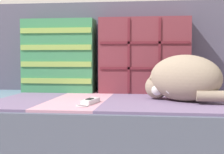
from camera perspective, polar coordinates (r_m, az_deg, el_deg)
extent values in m
cube|color=#4C5166|center=(1.64, -4.75, -7.81)|extent=(1.77, 0.88, 0.24)
cube|color=slate|center=(1.67, -13.08, -3.39)|extent=(0.24, 0.79, 0.01)
cube|color=#C6899E|center=(1.60, -4.91, -3.59)|extent=(0.24, 0.79, 0.01)
cube|color=slate|center=(1.57, 3.81, -3.73)|extent=(0.24, 0.79, 0.01)
cube|color=slate|center=(1.57, 12.69, -3.79)|extent=(0.24, 0.79, 0.01)
cube|color=#514C60|center=(1.98, -2.49, 4.98)|extent=(1.77, 0.14, 0.49)
cube|color=brown|center=(1.81, 5.42, 3.57)|extent=(0.47, 0.13, 0.39)
cube|color=maroon|center=(1.74, 5.34, 1.46)|extent=(0.45, 0.01, 0.01)
cube|color=maroon|center=(1.75, 2.79, 3.60)|extent=(0.01, 0.01, 0.38)
cube|color=maroon|center=(1.74, 5.36, 5.72)|extent=(0.45, 0.01, 0.01)
cube|color=maroon|center=(1.74, 7.91, 3.57)|extent=(0.01, 0.01, 0.38)
cube|color=#3D8956|center=(1.88, -8.77, 3.50)|extent=(0.39, 0.13, 0.39)
cube|color=#93B751|center=(1.82, -9.32, -0.65)|extent=(0.38, 0.01, 0.03)
cube|color=#93B751|center=(1.82, -9.35, 2.12)|extent=(0.38, 0.01, 0.03)
cube|color=#93B751|center=(1.82, -9.37, 4.89)|extent=(0.38, 0.01, 0.03)
cube|color=#93B751|center=(1.82, -9.40, 7.66)|extent=(0.38, 0.01, 0.03)
ellipsoid|color=gray|center=(1.48, 12.04, -0.18)|extent=(0.37, 0.32, 0.20)
sphere|color=gray|center=(1.55, 7.46, -1.62)|extent=(0.10, 0.10, 0.10)
sphere|color=white|center=(1.52, 7.46, -2.01)|extent=(0.06, 0.06, 0.06)
ellipsoid|color=white|center=(1.45, 10.49, -1.40)|extent=(0.10, 0.05, 0.09)
cylinder|color=gray|center=(1.41, 16.82, -3.05)|extent=(0.15, 0.05, 0.04)
cone|color=gray|center=(1.52, 6.92, 0.53)|extent=(0.04, 0.04, 0.04)
cone|color=gray|center=(1.57, 8.02, 0.60)|extent=(0.04, 0.04, 0.04)
cube|color=white|center=(1.40, -3.58, -4.03)|extent=(0.06, 0.14, 0.02)
cube|color=black|center=(1.38, -3.73, -3.64)|extent=(0.03, 0.05, 0.00)
cube|color=black|center=(1.46, -2.71, -3.72)|extent=(0.03, 0.01, 0.02)
torus|color=silver|center=(1.31, -4.94, -4.78)|extent=(0.06, 0.06, 0.01)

